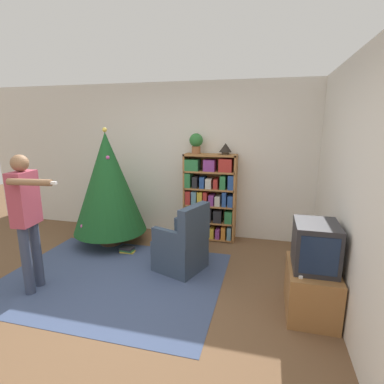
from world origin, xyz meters
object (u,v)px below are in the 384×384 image
armchair (183,247)px  christmas_tree (108,183)px  table_lamp (226,148)px  bookshelf (210,198)px  standing_person (27,213)px  potted_plant (196,142)px  television (315,246)px

armchair → christmas_tree: bearing=-92.8°
christmas_tree → table_lamp: (1.76, 0.61, 0.54)m
bookshelf → standing_person: 2.70m
armchair → potted_plant: size_ratio=2.80×
television → christmas_tree: bearing=158.6°
christmas_tree → table_lamp: 1.94m
standing_person → table_lamp: 2.92m
television → table_lamp: table_lamp is taller
armchair → table_lamp: bearing=-177.1°
christmas_tree → standing_person: size_ratio=1.17×
christmas_tree → armchair: bearing=-22.9°
table_lamp → christmas_tree: bearing=-160.8°
table_lamp → potted_plant: bearing=180.0°
television → potted_plant: size_ratio=1.56×
christmas_tree → table_lamp: bearing=19.2°
armchair → standing_person: standing_person is taller
armchair → table_lamp: 1.75m
christmas_tree → standing_person: bearing=-96.2°
christmas_tree → armchair: 1.66m
christmas_tree → potted_plant: 1.55m
standing_person → potted_plant: potted_plant is taller
christmas_tree → potted_plant: size_ratio=5.68×
standing_person → bookshelf: bearing=134.9°
christmas_tree → armchair: size_ratio=2.03×
potted_plant → christmas_tree: bearing=-154.4°
bookshelf → television: bearing=-51.1°
christmas_tree → potted_plant: (1.28, 0.61, 0.63)m
bookshelf → christmas_tree: 1.66m
bookshelf → potted_plant: (-0.24, 0.01, 0.92)m
armchair → standing_person: bearing=-39.7°
table_lamp → bookshelf: bearing=-177.3°
christmas_tree → potted_plant: bearing=25.6°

